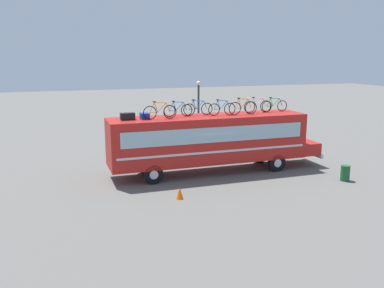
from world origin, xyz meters
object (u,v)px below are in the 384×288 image
(rooftop_bicycle_6, at_px, (258,106))
(traffic_cone, at_px, (180,193))
(rooftop_bicycle_7, at_px, (274,105))
(luggage_bag_1, at_px, (128,116))
(rooftop_bicycle_2, at_px, (178,110))
(bus, at_px, (211,139))
(rooftop_bicycle_4, at_px, (222,109))
(rooftop_bicycle_3, at_px, (198,109))
(rooftop_bicycle_5, at_px, (243,108))
(luggage_bag_2, at_px, (145,116))
(street_lamp, at_px, (198,110))
(trash_bin, at_px, (345,173))
(rooftop_bicycle_1, at_px, (160,112))

(rooftop_bicycle_6, relative_size, traffic_cone, 3.08)
(rooftop_bicycle_7, bearing_deg, luggage_bag_1, -177.57)
(luggage_bag_1, bearing_deg, rooftop_bicycle_2, 6.03)
(bus, distance_m, rooftop_bicycle_4, 1.81)
(rooftop_bicycle_2, height_order, rooftop_bicycle_3, rooftop_bicycle_3)
(luggage_bag_1, height_order, rooftop_bicycle_4, rooftop_bicycle_4)
(rooftop_bicycle_3, bearing_deg, rooftop_bicycle_4, -20.20)
(rooftop_bicycle_5, bearing_deg, luggage_bag_2, 177.72)
(rooftop_bicycle_3, distance_m, street_lamp, 5.52)
(rooftop_bicycle_2, bearing_deg, street_lamp, 59.49)
(rooftop_bicycle_3, bearing_deg, luggage_bag_2, -173.34)
(luggage_bag_2, relative_size, rooftop_bicycle_7, 0.32)
(rooftop_bicycle_5, bearing_deg, rooftop_bicycle_7, 13.72)
(rooftop_bicycle_7, relative_size, traffic_cone, 2.97)
(rooftop_bicycle_4, height_order, rooftop_bicycle_6, rooftop_bicycle_6)
(rooftop_bicycle_4, xyz_separation_m, rooftop_bicycle_7, (3.61, 0.45, -0.01))
(rooftop_bicycle_5, bearing_deg, traffic_cone, -144.12)
(rooftop_bicycle_5, distance_m, trash_bin, 6.57)
(rooftop_bicycle_6, bearing_deg, rooftop_bicycle_2, 179.87)
(traffic_cone, bearing_deg, rooftop_bicycle_6, 33.50)
(rooftop_bicycle_4, relative_size, rooftop_bicycle_7, 0.97)
(rooftop_bicycle_3, distance_m, rooftop_bicycle_6, 3.69)
(rooftop_bicycle_5, distance_m, rooftop_bicycle_6, 1.29)
(luggage_bag_1, distance_m, rooftop_bicycle_2, 2.87)
(rooftop_bicycle_1, bearing_deg, rooftop_bicycle_4, 3.71)
(rooftop_bicycle_5, height_order, rooftop_bicycle_7, rooftop_bicycle_5)
(luggage_bag_2, relative_size, rooftop_bicycle_6, 0.31)
(rooftop_bicycle_3, height_order, rooftop_bicycle_5, rooftop_bicycle_5)
(traffic_cone, distance_m, street_lamp, 10.49)
(bus, relative_size, rooftop_bicycle_3, 7.24)
(rooftop_bicycle_7, relative_size, street_lamp, 0.35)
(trash_bin, bearing_deg, luggage_bag_2, 158.81)
(rooftop_bicycle_1, bearing_deg, rooftop_bicycle_7, 5.40)
(rooftop_bicycle_5, xyz_separation_m, traffic_cone, (-4.87, -3.52, -3.40))
(luggage_bag_1, bearing_deg, rooftop_bicycle_7, 2.43)
(street_lamp, bearing_deg, rooftop_bicycle_1, -126.19)
(rooftop_bicycle_5, bearing_deg, rooftop_bicycle_3, 166.69)
(luggage_bag_1, height_order, rooftop_bicycle_3, rooftop_bicycle_3)
(rooftop_bicycle_5, bearing_deg, rooftop_bicycle_6, 22.34)
(luggage_bag_1, height_order, trash_bin, luggage_bag_1)
(bus, bearing_deg, rooftop_bicycle_6, 5.57)
(rooftop_bicycle_6, bearing_deg, rooftop_bicycle_1, -174.38)
(trash_bin, bearing_deg, rooftop_bicycle_6, 127.55)
(luggage_bag_2, xyz_separation_m, rooftop_bicycle_1, (0.75, -0.33, 0.24))
(trash_bin, relative_size, traffic_cone, 1.48)
(rooftop_bicycle_3, distance_m, rooftop_bicycle_4, 1.34)
(luggage_bag_2, height_order, rooftop_bicycle_5, rooftop_bicycle_5)
(luggage_bag_2, height_order, rooftop_bicycle_3, rooftop_bicycle_3)
(bus, xyz_separation_m, rooftop_bicycle_1, (-3.06, -0.30, 1.73))
(rooftop_bicycle_1, xyz_separation_m, trash_bin, (9.27, -3.55, -3.26))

